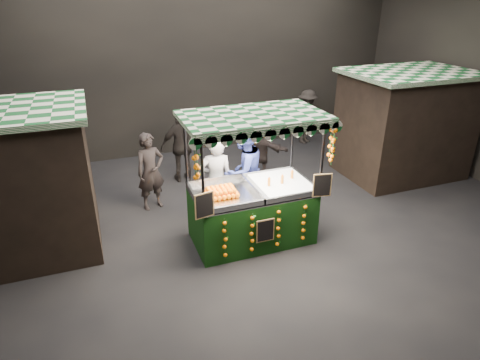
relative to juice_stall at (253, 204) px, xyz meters
name	(u,v)px	position (x,y,z in m)	size (l,w,h in m)	color
ground	(263,232)	(0.29, 0.16, -0.76)	(12.00, 12.00, 0.00)	black
market_hall	(268,54)	(0.29, 0.16, 2.63)	(12.10, 10.10, 5.05)	black
neighbour_stall_left	(4,185)	(-4.11, 1.16, 0.55)	(3.00, 2.20, 2.60)	black
neighbour_stall_right	(404,124)	(4.69, 1.66, 0.55)	(3.00, 2.20, 2.60)	black
juice_stall	(253,204)	(0.00, 0.00, 0.00)	(2.52, 1.48, 2.44)	black
vendor_grey	(216,181)	(-0.42, 0.93, 0.14)	(0.73, 0.55, 1.79)	gray
vendor_blue	(244,172)	(0.17, 0.97, 0.23)	(1.18, 1.08, 1.97)	navy
shopper_0	(151,172)	(-1.55, 1.96, 0.08)	(0.70, 0.55, 1.68)	#2C2423
shopper_1	(358,121)	(4.68, 3.48, 0.11)	(1.07, 1.02, 1.73)	black
shopper_2	(182,145)	(-0.59, 3.13, 0.15)	(1.08, 0.48, 1.81)	black
shopper_3	(307,117)	(3.59, 4.56, 0.06)	(1.22, 1.04, 1.64)	black
shopper_4	(24,153)	(-4.21, 4.28, 0.02)	(0.90, 0.82, 1.55)	#272320
shopper_5	(260,148)	(1.26, 2.66, 0.01)	(1.13, 1.45, 1.53)	#292221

